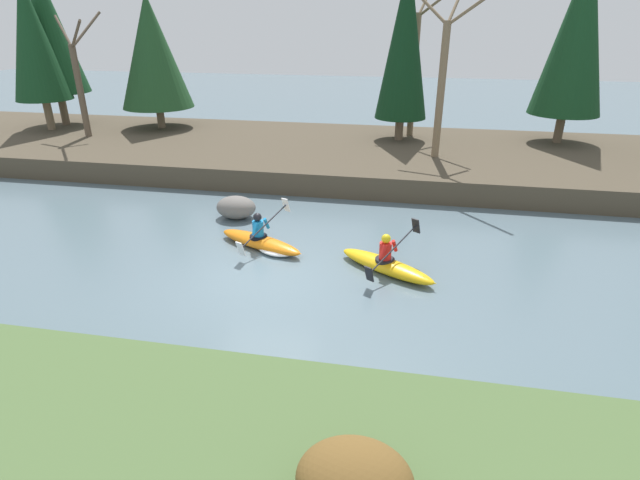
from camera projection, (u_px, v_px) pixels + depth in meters
name	position (u px, v px, depth m)	size (l,w,h in m)	color
ground_plane	(261.00, 276.00, 12.20)	(90.00, 90.00, 0.00)	slate
riverbank_far	(332.00, 154.00, 21.36)	(44.00, 8.98, 0.82)	#4C4233
conifer_tree_far_left	(47.00, 30.00, 23.31)	(2.92, 2.92, 7.27)	brown
conifer_tree_left	(32.00, 39.00, 22.37)	(2.50, 2.50, 6.75)	#7A664C
conifer_tree_mid_left	(152.00, 52.00, 23.05)	(3.34, 3.34, 6.02)	#7A664C
conifer_tree_centre	(405.00, 40.00, 20.42)	(2.21, 2.21, 7.26)	brown
conifer_tree_mid_right	(578.00, 32.00, 19.77)	(2.87, 2.87, 7.64)	brown
bare_tree_upstream	(79.00, 80.00, 21.72)	(2.89, 2.86, 5.19)	brown
bare_tree_mid_upstream	(416.00, 61.00, 21.58)	(3.76, 3.71, 6.84)	#7A664C
bare_tree_mid_downstream	(443.00, 74.00, 18.20)	(3.56, 3.52, 6.46)	#7A664C
shrub_clump_second	(355.00, 480.00, 5.52)	(1.33, 1.10, 0.72)	brown
kayaker_lead	(387.00, 264.00, 12.28)	(2.62, 1.99, 1.20)	yellow
kayaker_middle	(263.00, 242.00, 13.54)	(2.71, 1.97, 1.20)	orange
boulder_midstream	(236.00, 207.00, 15.57)	(1.24, 0.97, 0.70)	slate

